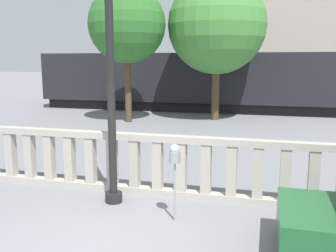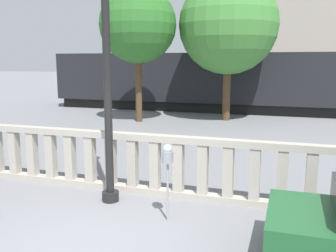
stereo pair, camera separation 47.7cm
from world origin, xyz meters
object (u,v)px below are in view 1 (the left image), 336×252
lamppost (110,52)px  tree_left (127,25)px  tree_right (217,25)px  train_near (242,81)px  parking_meter (175,158)px

lamppost → tree_left: size_ratio=0.95×
lamppost → tree_right: bearing=87.6°
train_near → tree_left: tree_left is taller
train_near → parking_meter: bearing=-90.4°
parking_meter → tree_left: bearing=115.1°
lamppost → train_near: bearing=84.1°
tree_left → tree_right: bearing=23.7°
train_near → tree_right: tree_right is taller
lamppost → tree_left: (-3.36, 9.65, 1.44)m
train_near → tree_left: (-4.87, -4.94, 2.72)m
parking_meter → tree_left: tree_left is taller
lamppost → tree_right: tree_right is taller
tree_right → parking_meter: bearing=-85.5°
parking_meter → tree_right: tree_right is taller
train_near → tree_left: size_ratio=3.70×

